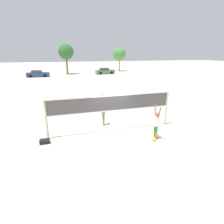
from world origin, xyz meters
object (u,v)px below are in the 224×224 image
(volleyball, at_px, (154,139))
(parked_car_mid, at_px, (38,74))
(gear_bag, at_px, (45,141))
(parked_car_near, at_px, (105,71))
(player_blocker, at_px, (103,109))
(tree_left_cluster, at_px, (119,54))
(volleyball_net, at_px, (112,107))
(player_spiker, at_px, (156,122))
(tree_right_cluster, at_px, (66,52))

(volleyball, height_order, parked_car_mid, parked_car_mid)
(gear_bag, distance_m, parked_car_near, 34.91)
(player_blocker, bearing_deg, parked_car_mid, -166.63)
(volleyball, relative_size, tree_left_cluster, 0.04)
(volleyball_net, relative_size, parked_car_near, 1.70)
(player_spiker, distance_m, gear_bag, 6.46)
(parked_car_mid, relative_size, tree_left_cluster, 0.72)
(volleyball_net, bearing_deg, volleyball, -45.64)
(volleyball_net, bearing_deg, player_spiker, -39.45)
(player_blocker, bearing_deg, tree_right_cluster, -178.74)
(parked_car_mid, bearing_deg, volleyball_net, -73.41)
(player_spiker, height_order, volleyball, player_spiker)
(gear_bag, relative_size, tree_right_cluster, 0.08)
(volleyball, bearing_deg, parked_car_near, 80.39)
(volleyball, bearing_deg, tree_left_cluster, 74.01)
(volleyball, xyz_separation_m, tree_left_cluster, (11.49, 40.10, 4.53))
(player_blocker, xyz_separation_m, parked_car_near, (8.05, 31.21, -0.50))
(parked_car_near, bearing_deg, parked_car_mid, -179.46)
(parked_car_mid, bearing_deg, player_spiker, -70.58)
(player_spiker, relative_size, volleyball, 8.84)
(player_spiker, relative_size, parked_car_near, 0.44)
(player_blocker, bearing_deg, player_spiker, 40.20)
(parked_car_near, height_order, tree_right_cluster, tree_right_cluster)
(volleyball_net, height_order, tree_left_cluster, tree_left_cluster)
(player_spiker, height_order, player_blocker, player_blocker)
(player_spiker, relative_size, tree_right_cluster, 0.30)
(gear_bag, distance_m, tree_right_cluster, 35.55)
(volleyball, xyz_separation_m, gear_bag, (-6.06, 1.49, 0.00))
(parked_car_mid, bearing_deg, tree_right_cluster, 33.24)
(tree_right_cluster, bearing_deg, parked_car_near, -14.30)
(volleyball, distance_m, tree_left_cluster, 41.96)
(player_blocker, relative_size, parked_car_mid, 0.47)
(tree_right_cluster, bearing_deg, parked_car_mid, -149.94)
(player_spiker, height_order, tree_left_cluster, tree_left_cluster)
(parked_car_near, distance_m, parked_car_mid, 15.20)
(tree_right_cluster, bearing_deg, volleyball_net, -88.30)
(volleyball, bearing_deg, player_spiker, 48.01)
(parked_car_near, bearing_deg, gear_bag, -114.76)
(volleyball, xyz_separation_m, parked_car_mid, (-9.32, 32.89, 0.53))
(player_spiker, bearing_deg, parked_car_mid, 16.24)
(volleyball_net, bearing_deg, parked_car_near, 76.50)
(parked_car_mid, height_order, tree_left_cluster, tree_left_cluster)
(player_blocker, distance_m, parked_car_mid, 30.61)
(volleyball_net, height_order, parked_car_near, volleyball_net)
(volleyball, relative_size, tree_right_cluster, 0.03)
(tree_right_cluster, bearing_deg, volleyball, -85.35)
(volleyball, bearing_deg, tree_right_cluster, 94.65)
(volleyball_net, relative_size, tree_left_cluster, 1.24)
(volleyball_net, distance_m, tree_left_cluster, 40.52)
(tree_right_cluster, bearing_deg, player_blocker, -88.74)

